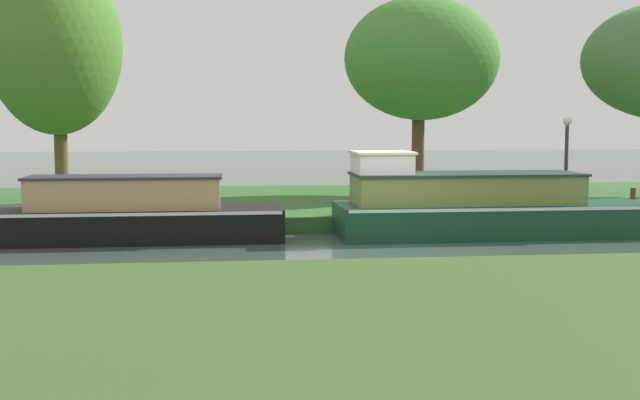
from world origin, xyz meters
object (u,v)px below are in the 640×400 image
at_px(black_narrowboat, 134,214).
at_px(willow_tree_left, 55,46).
at_px(lamp_post, 567,149).
at_px(mooring_post_near, 535,197).
at_px(mooring_post_far, 633,199).
at_px(willow_tree_centre, 422,59).
at_px(forest_barge, 479,206).

bearing_deg(black_narrowboat, willow_tree_left, 118.23).
distance_m(lamp_post, mooring_post_near, 2.06).
bearing_deg(mooring_post_far, willow_tree_left, 167.86).
distance_m(willow_tree_left, willow_tree_centre, 11.09).
xyz_separation_m(black_narrowboat, mooring_post_near, (10.12, 1.53, 0.15)).
height_order(forest_barge, mooring_post_near, forest_barge).
bearing_deg(mooring_post_far, willow_tree_centre, 130.95).
distance_m(black_narrowboat, lamp_post, 11.77).
bearing_deg(lamp_post, mooring_post_far, -37.02).
relative_size(black_narrowboat, willow_tree_centre, 1.05).
distance_m(mooring_post_near, mooring_post_far, 2.69).
bearing_deg(forest_barge, black_narrowboat, 180.00).
relative_size(willow_tree_centre, mooring_post_near, 8.37).
bearing_deg(willow_tree_centre, forest_barge, -91.77).
xyz_separation_m(black_narrowboat, mooring_post_far, (12.81, 1.53, 0.06)).
bearing_deg(mooring_post_far, lamp_post, 142.98).
bearing_deg(black_narrowboat, forest_barge, -0.00).
bearing_deg(willow_tree_centre, lamp_post, -53.15).
relative_size(black_narrowboat, mooring_post_far, 11.57).
height_order(forest_barge, willow_tree_centre, willow_tree_centre).
xyz_separation_m(willow_tree_centre, lamp_post, (3.08, -4.11, -2.73)).
distance_m(lamp_post, mooring_post_far, 2.19).
bearing_deg(willow_tree_left, mooring_post_near, -14.61).
bearing_deg(forest_barge, lamp_post, 38.29).
distance_m(willow_tree_centre, mooring_post_far, 7.95).
bearing_deg(forest_barge, willow_tree_centre, 88.23).
relative_size(forest_barge, willow_tree_centre, 1.20).
bearing_deg(lamp_post, willow_tree_centre, 126.85).
height_order(black_narrowboat, mooring_post_near, black_narrowboat).
bearing_deg(mooring_post_far, forest_barge, -161.93).
bearing_deg(willow_tree_centre, black_narrowboat, -141.16).
height_order(black_narrowboat, willow_tree_left, willow_tree_left).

